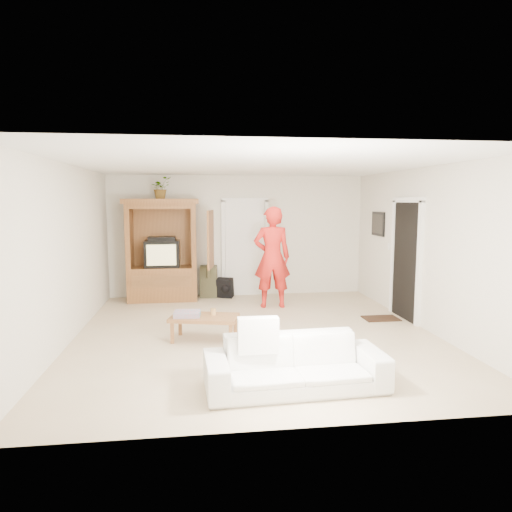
{
  "coord_description": "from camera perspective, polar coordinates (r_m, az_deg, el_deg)",
  "views": [
    {
      "loc": [
        -0.88,
        -6.86,
        2.08
      ],
      "look_at": [
        0.09,
        0.6,
        1.15
      ],
      "focal_mm": 32.0,
      "sensor_mm": 36.0,
      "label": 1
    }
  ],
  "objects": [
    {
      "name": "wall_left",
      "position": [
        7.15,
        -22.49,
        0.25
      ],
      "size": [
        0.0,
        6.0,
        6.0
      ],
      "primitive_type": "plane",
      "rotation": [
        1.57,
        0.0,
        1.57
      ],
      "color": "silver",
      "rests_on": "floor"
    },
    {
      "name": "armoire",
      "position": [
        9.62,
        -11.48,
        -0.09
      ],
      "size": [
        1.82,
        1.14,
        2.1
      ],
      "color": "brown",
      "rests_on": "floor"
    },
    {
      "name": "ceiling",
      "position": [
        6.94,
        -0.08,
        11.35
      ],
      "size": [
        6.0,
        6.0,
        0.0
      ],
      "primitive_type": "plane",
      "rotation": [
        3.14,
        0.0,
        0.0
      ],
      "color": "white",
      "rests_on": "floor"
    },
    {
      "name": "doorway_right",
      "position": [
        8.35,
        18.26,
        -0.6
      ],
      "size": [
        0.05,
        0.9,
        2.04
      ],
      "primitive_type": "cube",
      "color": "black",
      "rests_on": "floor"
    },
    {
      "name": "wall_back",
      "position": [
        9.93,
        -2.28,
        2.53
      ],
      "size": [
        5.5,
        0.0,
        5.5
      ],
      "primitive_type": "plane",
      "rotation": [
        1.57,
        0.0,
        0.0
      ],
      "color": "silver",
      "rests_on": "floor"
    },
    {
      "name": "plant",
      "position": [
        9.52,
        -11.85,
        8.33
      ],
      "size": [
        0.52,
        0.52,
        0.44
      ],
      "primitive_type": "imported",
      "rotation": [
        0.0,
        0.0,
        0.77
      ],
      "color": "#4C7238",
      "rests_on": "armoire"
    },
    {
      "name": "sofa",
      "position": [
        5.16,
        4.93,
        -13.27
      ],
      "size": [
        2.01,
        0.87,
        0.58
      ],
      "primitive_type": "imported",
      "rotation": [
        0.0,
        0.0,
        0.05
      ],
      "color": "silver",
      "rests_on": "floor"
    },
    {
      "name": "coffee_table",
      "position": [
        6.86,
        -6.48,
        -7.85
      ],
      "size": [
        1.09,
        0.76,
        0.37
      ],
      "rotation": [
        0.0,
        0.0,
        -0.24
      ],
      "color": "olive",
      "rests_on": "floor"
    },
    {
      "name": "doormat",
      "position": [
        8.37,
        15.34,
        -7.53
      ],
      "size": [
        0.6,
        0.4,
        0.02
      ],
      "primitive_type": "cube",
      "color": "#382316",
      "rests_on": "floor"
    },
    {
      "name": "wall_front",
      "position": [
        4.03,
        5.36,
        -4.11
      ],
      "size": [
        5.5,
        0.0,
        5.5
      ],
      "primitive_type": "plane",
      "rotation": [
        -1.57,
        0.0,
        0.0
      ],
      "color": "silver",
      "rests_on": "floor"
    },
    {
      "name": "backpack_black",
      "position": [
        9.77,
        -3.89,
        -4.04
      ],
      "size": [
        0.38,
        0.3,
        0.41
      ],
      "primitive_type": null,
      "rotation": [
        0.0,
        0.0,
        -0.38
      ],
      "color": "black",
      "rests_on": "floor"
    },
    {
      "name": "candle",
      "position": [
        6.89,
        -5.37,
        -6.94
      ],
      "size": [
        0.08,
        0.08,
        0.1
      ],
      "primitive_type": "cylinder",
      "color": "tan",
      "rests_on": "coffee_table"
    },
    {
      "name": "wall_right",
      "position": [
        7.8,
        20.4,
        0.87
      ],
      "size": [
        0.0,
        6.0,
        6.0
      ],
      "primitive_type": "plane",
      "rotation": [
        1.57,
        0.0,
        -1.57
      ],
      "color": "silver",
      "rests_on": "floor"
    },
    {
      "name": "door_back",
      "position": [
        9.94,
        -1.39,
        0.92
      ],
      "size": [
        0.85,
        0.05,
        2.04
      ],
      "primitive_type": "cube",
      "color": "white",
      "rests_on": "floor"
    },
    {
      "name": "framed_picture",
      "position": [
        9.49,
        15.03,
        3.9
      ],
      "size": [
        0.03,
        0.6,
        0.48
      ],
      "primitive_type": "cube",
      "color": "black",
      "rests_on": "wall_right"
    },
    {
      "name": "towel",
      "position": [
        6.84,
        -8.61,
        -7.17
      ],
      "size": [
        0.4,
        0.31,
        0.08
      ],
      "primitive_type": "cube",
      "rotation": [
        0.0,
        0.0,
        -0.07
      ],
      "color": "#CD4450",
      "rests_on": "coffee_table"
    },
    {
      "name": "backpack_olive",
      "position": [
        9.84,
        -5.94,
        -3.19
      ],
      "size": [
        0.38,
        0.29,
        0.68
      ],
      "primitive_type": null,
      "rotation": [
        0.0,
        0.0,
        -0.09
      ],
      "color": "#47442B",
      "rests_on": "floor"
    },
    {
      "name": "man",
      "position": [
        8.8,
        2.02,
        -0.16
      ],
      "size": [
        0.73,
        0.49,
        1.95
      ],
      "primitive_type": "imported",
      "rotation": [
        0.0,
        0.0,
        3.1
      ],
      "color": "red",
      "rests_on": "floor"
    },
    {
      "name": "floor",
      "position": [
        7.22,
        -0.07,
        -9.69
      ],
      "size": [
        6.0,
        6.0,
        0.0
      ],
      "primitive_type": "plane",
      "color": "tan",
      "rests_on": "ground"
    }
  ]
}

